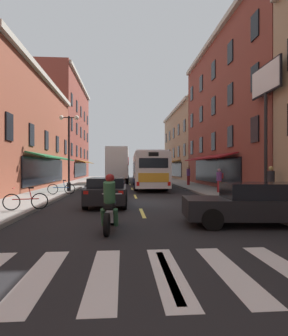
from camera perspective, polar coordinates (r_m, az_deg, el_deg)
name	(u,v)px	position (r m, az deg, el deg)	size (l,w,h in m)	color
ground_plane	(138,203)	(14.99, -1.26, -7.15)	(34.80, 80.00, 0.10)	black
lane_centre_dashes	(138,203)	(14.74, -1.21, -7.06)	(0.14, 73.90, 0.01)	#DBCC4C
crosswalk_near	(168,273)	(5.24, 4.85, -20.38)	(7.10, 2.80, 0.01)	silver
sidewalk_left	(23,202)	(15.81, -23.29, -6.34)	(3.00, 80.00, 0.14)	gray
sidewalk_right	(246,200)	(16.38, 19.95, -6.12)	(3.00, 80.00, 0.14)	gray
billboard_sign	(266,95)	(17.32, 23.41, 13.38)	(0.40, 3.08, 7.37)	black
transit_bus	(148,170)	(25.51, 0.83, -0.34)	(2.84, 11.67, 3.13)	silver
box_truck	(118,165)	(33.57, -5.25, 0.52)	(2.65, 8.34, 4.09)	#B21E19
sedan_near	(107,191)	(13.90, -7.41, -4.63)	(2.00, 4.38, 1.35)	black
sedan_mid	(261,203)	(9.82, 22.68, -6.64)	(4.93, 2.26, 1.35)	black
motorcycle_rider	(110,206)	(8.35, -6.92, -7.69)	(0.62, 2.07, 1.66)	black
bicycle_near	(61,189)	(18.72, -16.39, -4.01)	(1.71, 0.48, 0.91)	black
bicycle_mid	(26,201)	(12.34, -22.79, -6.13)	(1.68, 0.56, 0.91)	black
pedestrian_near	(219,180)	(20.14, 14.99, -2.30)	(0.51, 0.48, 1.63)	maroon
pedestrian_mid	(188,175)	(27.79, 8.97, -1.45)	(0.36, 0.36, 1.84)	maroon
pedestrian_far	(271,183)	(16.04, 24.29, -2.71)	(0.36, 0.36, 1.77)	navy
street_lamp_twin	(69,149)	(21.28, -14.96, 3.71)	(1.42, 0.32, 5.51)	black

